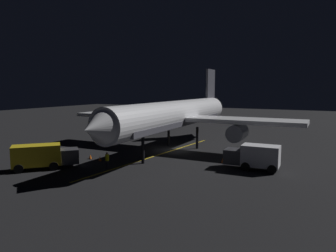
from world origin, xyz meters
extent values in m
cube|color=black|center=(0.00, 0.00, -0.10)|extent=(180.00, 180.00, 0.20)
cube|color=gold|center=(0.57, 4.00, 0.00)|extent=(2.40, 26.94, 0.01)
cylinder|color=white|center=(0.00, 0.00, 4.81)|extent=(4.36, 30.27, 3.65)
cube|color=#4C4C56|center=(0.00, 0.00, 3.81)|extent=(4.07, 25.74, 0.66)
cone|color=white|center=(-0.38, 16.19, 4.81)|extent=(3.65, 3.01, 3.58)
cone|color=white|center=(0.39, -16.74, 4.81)|extent=(3.39, 4.46, 3.29)
cube|color=#4C4C56|center=(0.33, -14.09, 9.03)|extent=(0.44, 3.61, 4.79)
cube|color=white|center=(-8.96, -1.72, 4.27)|extent=(14.44, 5.13, 0.50)
cylinder|color=slate|center=(-8.27, -0.50, 2.87)|extent=(2.17, 3.25, 2.10)
cube|color=white|center=(9.03, -1.30, 4.27)|extent=(14.44, 5.13, 0.50)
cylinder|color=slate|center=(8.28, -0.12, 2.87)|extent=(2.17, 3.25, 2.10)
cylinder|color=black|center=(-0.19, 8.30, 1.49)|extent=(0.37, 0.37, 2.99)
cylinder|color=black|center=(-2.13, -2.56, 1.49)|extent=(0.37, 0.37, 2.99)
cylinder|color=black|center=(2.25, -2.46, 1.49)|extent=(0.37, 0.37, 2.99)
cube|color=gold|center=(7.99, 15.63, 1.50)|extent=(4.67, 4.85, 2.10)
cube|color=#38383D|center=(5.83, 13.25, 1.20)|extent=(2.69, 2.67, 1.50)
cylinder|color=black|center=(6.90, 14.43, 0.45)|extent=(2.32, 2.22, 0.90)
cylinder|color=black|center=(9.08, 16.83, 0.45)|extent=(2.32, 2.22, 0.90)
cube|color=silver|center=(-12.30, 5.20, 1.51)|extent=(3.73, 2.22, 2.12)
cube|color=#38383D|center=(-9.57, 5.29, 1.20)|extent=(1.86, 2.05, 1.50)
cylinder|color=black|center=(-11.02, 5.24, 0.45)|extent=(0.97, 2.34, 0.90)
cylinder|color=black|center=(-13.58, 5.16, 0.45)|extent=(0.97, 2.34, 0.90)
cylinder|color=black|center=(1.87, 11.96, 0.42)|extent=(0.32, 0.32, 0.85)
cylinder|color=yellow|center=(1.87, 11.96, 1.18)|extent=(0.40, 0.40, 0.65)
sphere|color=tan|center=(1.87, 11.96, 1.62)|extent=(0.24, 0.24, 0.24)
cone|color=#EA590F|center=(6.53, 9.28, 0.28)|extent=(0.36, 0.36, 0.55)
cube|color=black|center=(6.53, 9.28, 0.01)|extent=(0.50, 0.50, 0.03)
cone|color=#EA590F|center=(-7.94, 3.97, 0.28)|extent=(0.36, 0.36, 0.55)
cube|color=black|center=(-7.94, 3.97, 0.01)|extent=(0.50, 0.50, 0.03)
cone|color=#EA590F|center=(4.79, 9.61, 0.28)|extent=(0.36, 0.36, 0.55)
cube|color=black|center=(4.79, 9.61, 0.01)|extent=(0.50, 0.50, 0.03)
camera|label=1|loc=(-18.76, 37.53, 8.35)|focal=34.05mm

